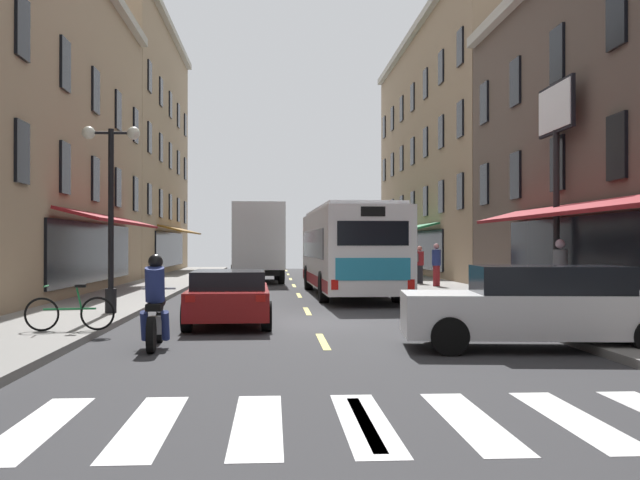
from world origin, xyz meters
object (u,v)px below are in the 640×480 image
Objects in this scene: sedan_near at (540,307)px; pedestrian_far at (436,264)px; sedan_mid at (229,296)px; box_truck at (257,242)px; pedestrian_near at (419,264)px; billboard_sign at (556,139)px; transit_bus at (348,250)px; pedestrian_mid at (560,274)px; street_lamp_twin at (111,209)px; bicycle_near at (70,312)px; motorcycle_rider at (156,308)px.

pedestrian_far is (1.98, 17.46, 0.29)m from sedan_near.
sedan_mid is 2.62× the size of pedestrian_far.
box_truck is 8.38m from pedestrian_near.
billboard_sign is 8.69m from transit_bus.
sedan_mid is 15.03m from pedestrian_far.
pedestrian_mid is 0.40× the size of street_lamp_twin.
pedestrian_mid is (11.18, 3.44, 0.59)m from bicycle_near.
motorcycle_rider is 1.13× the size of pedestrian_mid.
street_lamp_twin reaches higher than pedestrian_far.
transit_bus is 6.22× the size of pedestrian_mid.
motorcycle_rider is 6.11m from street_lamp_twin.
sedan_near reaches higher than sedan_mid.
transit_bus is 2.35× the size of sedan_near.
billboard_sign is 3.43× the size of pedestrian_mid.
pedestrian_mid is at bearing 17.09° from bicycle_near.
box_truck is 1.47× the size of street_lamp_twin.
pedestrian_far is at bearing 46.94° from street_lamp_twin.
billboard_sign reaches higher than pedestrian_near.
pedestrian_near is at bearing -117.43° from pedestrian_mid.
street_lamp_twin is at bearing -149.74° from pedestrian_far.
pedestrian_far reaches higher than motorcycle_rider.
billboard_sign is 3.60× the size of pedestrian_far.
pedestrian_far is at bearing -18.13° from pedestrian_near.
sedan_near is (1.98, -14.00, -0.91)m from transit_bus.
box_truck is 1.40× the size of sedan_near.
sedan_near is 19.64m from pedestrian_near.
bicycle_near is at bearing -56.74° from pedestrian_near.
sedan_near reaches higher than bicycle_near.
motorcycle_rider is at bearing -39.04° from bicycle_near.
bicycle_near is at bearing -89.47° from street_lamp_twin.
billboard_sign is 13.09m from motorcycle_rider.
sedan_mid is (-5.68, 4.53, -0.09)m from sedan_near.
billboard_sign reaches higher than box_truck.
box_truck reaches higher than motorcycle_rider.
street_lamp_twin is at bearing 145.20° from sedan_near.
pedestrian_mid reaches higher than pedestrian_near.
pedestrian_far reaches higher than bicycle_near.
sedan_near is 2.79× the size of pedestrian_far.
sedan_near is 2.84× the size of bicycle_near.
transit_bus is 6.54× the size of pedestrian_far.
street_lamp_twin is at bearing -130.12° from transit_bus.
sedan_mid is 3.95m from street_lamp_twin.
transit_bus is 2.50× the size of sedan_mid.
transit_bus is 14.17m from sedan_near.
box_truck is 9.85m from pedestrian_far.
sedan_near is 17.57m from pedestrian_far.
transit_bus is at bearing 98.03° from sedan_near.
sedan_mid is at bearing 74.68° from motorcycle_rider.
sedan_near is at bearing -34.80° from street_lamp_twin.
motorcycle_rider is at bearing -50.06° from pedestrian_near.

